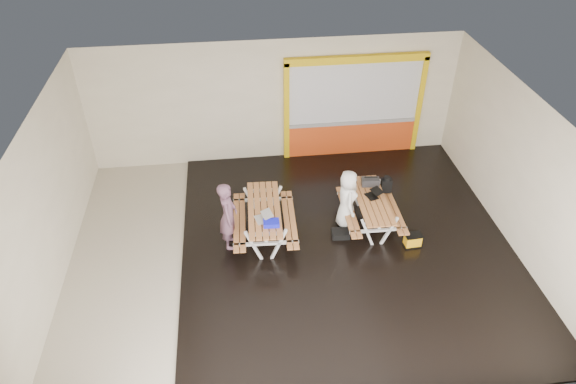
{
  "coord_description": "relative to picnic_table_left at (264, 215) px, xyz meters",
  "views": [
    {
      "loc": [
        -1.18,
        -8.7,
        8.14
      ],
      "look_at": [
        0.0,
        0.9,
        1.0
      ],
      "focal_mm": 32.39,
      "sensor_mm": 36.0,
      "label": 1
    }
  ],
  "objects": [
    {
      "name": "picnic_table_left",
      "position": [
        0.0,
        0.0,
        0.0
      ],
      "size": [
        1.51,
        2.16,
        0.84
      ],
      "color": "#B67440",
      "rests_on": "deck"
    },
    {
      "name": "laptop_right",
      "position": [
        2.61,
        0.24,
        0.19
      ],
      "size": [
        0.44,
        0.41,
        0.15
      ],
      "color": "black",
      "rests_on": "picnic_table_right"
    },
    {
      "name": "person_left",
      "position": [
        -0.82,
        -0.22,
        0.24
      ],
      "size": [
        0.46,
        0.65,
        1.7
      ],
      "primitive_type": "imported",
      "rotation": [
        0.0,
        0.0,
        1.49
      ],
      "color": "#664357",
      "rests_on": "deck"
    },
    {
      "name": "blue_pouch",
      "position": [
        0.11,
        -0.59,
        0.25
      ],
      "size": [
        0.35,
        0.25,
        0.1
      ],
      "primitive_type": "cube",
      "rotation": [
        0.0,
        0.0,
        -0.04
      ],
      "color": "#1215DC",
      "rests_on": "picnic_table_left"
    },
    {
      "name": "fluke_bag",
      "position": [
        3.32,
        -0.79,
        -0.43
      ],
      "size": [
        0.4,
        0.27,
        0.33
      ],
      "color": "black",
      "rests_on": "deck"
    },
    {
      "name": "kiosk",
      "position": [
        2.79,
        3.38,
        0.8
      ],
      "size": [
        3.88,
        0.16,
        3.0
      ],
      "color": "#D54717",
      "rests_on": "room"
    },
    {
      "name": "person_right",
      "position": [
        1.96,
        0.15,
        0.17
      ],
      "size": [
        0.48,
        0.74,
        1.49
      ],
      "primitive_type": "imported",
      "rotation": [
        0.0,
        0.0,
        1.56
      ],
      "color": "white",
      "rests_on": "deck"
    },
    {
      "name": "toolbox",
      "position": [
        2.64,
        0.68,
        0.24
      ],
      "size": [
        0.45,
        0.26,
        0.25
      ],
      "color": "black",
      "rests_on": "picnic_table_right"
    },
    {
      "name": "deck",
      "position": [
        1.84,
        -0.56,
        -0.62
      ],
      "size": [
        7.5,
        7.98,
        0.05
      ],
      "primitive_type": "cube",
      "color": "black",
      "rests_on": "room"
    },
    {
      "name": "room",
      "position": [
        0.59,
        -0.56,
        1.11
      ],
      "size": [
        10.02,
        8.02,
        3.52
      ],
      "color": "beige",
      "rests_on": "ground"
    },
    {
      "name": "laptop_left",
      "position": [
        -0.05,
        -0.38,
        0.25
      ],
      "size": [
        0.44,
        0.41,
        0.16
      ],
      "color": "silver",
      "rests_on": "picnic_table_left"
    },
    {
      "name": "dark_case",
      "position": [
        1.76,
        -0.27,
        -0.52
      ],
      "size": [
        0.43,
        0.34,
        0.15
      ],
      "primitive_type": "cube",
      "rotation": [
        0.0,
        0.0,
        -0.07
      ],
      "color": "black",
      "rests_on": "deck"
    },
    {
      "name": "picnic_table_right",
      "position": [
        2.55,
        0.11,
        -0.04
      ],
      "size": [
        1.36,
        1.97,
        0.78
      ],
      "color": "#B67440",
      "rests_on": "deck"
    },
    {
      "name": "backpack",
      "position": [
        3.07,
        0.74,
        0.07
      ],
      "size": [
        0.27,
        0.18,
        0.43
      ],
      "color": "black",
      "rests_on": "picnic_table_right"
    }
  ]
}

